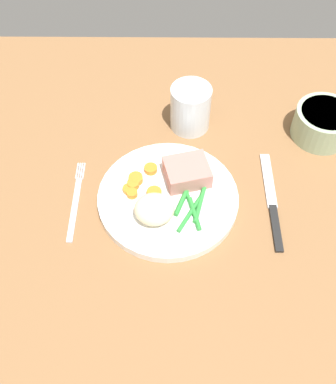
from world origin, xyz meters
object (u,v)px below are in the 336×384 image
at_px(meat_portion, 187,172).
at_px(knife, 272,202).
at_px(fork, 76,201).
at_px(salad_bowl, 323,122).
at_px(dinner_plate, 168,198).
at_px(water_glass, 190,110).

relative_size(meat_portion, knife, 0.36).
distance_m(fork, salad_bowl, 0.48).
bearing_deg(dinner_plate, fork, -179.08).
bearing_deg(salad_bowl, water_glass, 174.58).
xyz_separation_m(dinner_plate, meat_portion, (0.03, 0.04, 0.02)).
bearing_deg(fork, knife, -3.59).
distance_m(knife, water_glass, 0.24).
relative_size(dinner_plate, fork, 1.45).
bearing_deg(knife, fork, 179.34).
height_order(meat_portion, salad_bowl, salad_bowl).
bearing_deg(water_glass, fork, -137.01).
xyz_separation_m(dinner_plate, fork, (-0.16, -0.00, -0.01)).
xyz_separation_m(dinner_plate, knife, (0.18, -0.00, -0.01)).
bearing_deg(fork, salad_bowl, 16.36).
bearing_deg(salad_bowl, dinner_plate, -151.13).
relative_size(dinner_plate, salad_bowl, 2.18).
xyz_separation_m(fork, knife, (0.34, -0.00, -0.00)).
relative_size(meat_portion, water_glass, 0.82).
bearing_deg(dinner_plate, knife, -0.91).
height_order(meat_portion, fork, meat_portion).
bearing_deg(knife, meat_portion, 163.84).
bearing_deg(knife, water_glass, 125.83).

